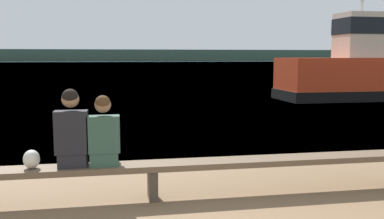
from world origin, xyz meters
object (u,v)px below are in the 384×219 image
bench_main (152,169)px  tugboat_red (358,72)px  person_right (104,135)px  shopping_bag (31,159)px  person_left (72,132)px

bench_main → tugboat_red: 16.20m
bench_main → person_right: 0.81m
bench_main → shopping_bag: bearing=179.7°
person_right → shopping_bag: person_right is taller
tugboat_red → bench_main: bearing=138.8°
person_right → shopping_bag: 0.97m
person_right → bench_main: bearing=-0.0°
person_left → person_right: size_ratio=1.10×
person_right → shopping_bag: size_ratio=3.86×
person_left → tugboat_red: (11.62, 12.26, 0.27)m
person_right → tugboat_red: 16.61m
person_left → tugboat_red: 16.89m
person_left → person_right: (0.41, 0.00, -0.05)m
person_left → shopping_bag: (-0.52, 0.01, -0.35)m
bench_main → person_left: size_ratio=7.91×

